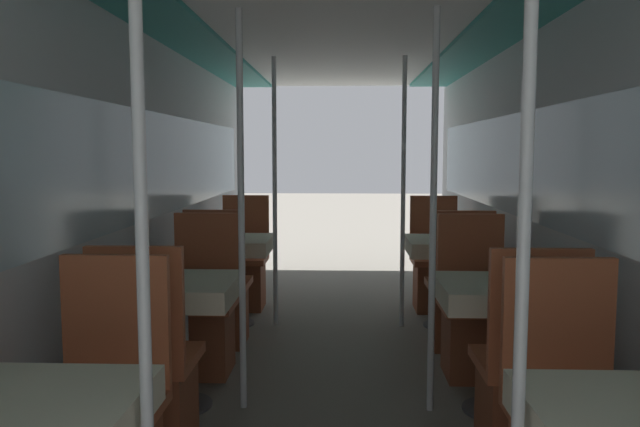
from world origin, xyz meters
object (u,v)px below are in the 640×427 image
at_px(dining_table_right_1, 497,301).
at_px(chair_right_far_1, 474,328).
at_px(dining_table_left_2, 233,250).
at_px(support_pole_right_2, 403,194).
at_px(chair_left_near_1, 150,391).
at_px(chair_left_far_2, 244,274).
at_px(chair_left_far_1, 203,325).
at_px(chair_right_near_2, 458,306).
at_px(support_pole_left_1, 241,214).
at_px(support_pole_left_0, 143,275).
at_px(support_pole_right_1, 433,215).
at_px(support_pole_left_2, 275,193).
at_px(chair_right_near_1, 524,396).
at_px(chair_left_near_2, 220,304).
at_px(support_pole_right_0, 523,277).
at_px(dining_table_left_1, 179,298).
at_px(chair_right_far_2, 435,276).
at_px(dining_table_right_2, 446,251).

height_order(dining_table_right_1, chair_right_far_1, chair_right_far_1).
height_order(dining_table_left_2, support_pole_right_2, support_pole_right_2).
bearing_deg(dining_table_left_2, support_pole_right_2, 0.00).
xyz_separation_m(chair_left_near_1, dining_table_right_1, (1.73, 0.55, 0.31)).
bearing_deg(chair_left_far_2, chair_left_far_1, 90.00).
distance_m(dining_table_left_2, chair_left_far_2, 0.63).
bearing_deg(chair_left_far_1, chair_right_near_2, -162.05).
xyz_separation_m(chair_left_far_2, support_pole_right_2, (1.38, -0.55, 0.78)).
xyz_separation_m(support_pole_left_1, dining_table_right_1, (1.38, 0.00, -0.47)).
bearing_deg(support_pole_left_0, dining_table_left_2, 95.98).
height_order(chair_left_far_2, support_pole_right_1, support_pole_right_1).
height_order(chair_left_near_1, support_pole_left_1, support_pole_left_1).
distance_m(dining_table_right_1, chair_right_far_1, 0.63).
bearing_deg(support_pole_left_1, chair_right_far_1, 21.80).
height_order(dining_table_left_2, support_pole_left_2, support_pole_left_2).
xyz_separation_m(chair_left_far_1, chair_right_far_1, (1.73, 0.00, 0.00)).
distance_m(dining_table_left_2, support_pole_left_2, 0.58).
relative_size(chair_left_near_1, chair_right_near_1, 1.00).
bearing_deg(chair_right_near_2, chair_left_near_2, 180.00).
xyz_separation_m(support_pole_right_0, chair_right_near_2, (0.35, 2.78, -0.78)).
distance_m(dining_table_left_1, chair_left_far_1, 0.63).
xyz_separation_m(chair_left_far_1, support_pole_left_2, (0.35, 1.11, 0.78)).
bearing_deg(chair_left_far_2, support_pole_right_2, 158.20).
relative_size(dining_table_left_2, chair_right_far_2, 0.71).
distance_m(support_pole_right_0, dining_table_right_1, 1.77).
bearing_deg(support_pole_left_1, dining_table_left_1, 180.00).
bearing_deg(support_pole_left_2, chair_left_near_1, -98.95).
relative_size(dining_table_left_1, chair_right_near_1, 0.71).
bearing_deg(chair_left_near_2, support_pole_right_1, -38.86).
bearing_deg(support_pole_left_2, chair_right_far_1, -38.86).
distance_m(chair_left_far_2, support_pole_left_2, 1.02).
bearing_deg(chair_right_far_1, dining_table_right_2, -90.00).
bearing_deg(dining_table_right_1, support_pole_right_0, -101.84).
xyz_separation_m(dining_table_left_1, dining_table_left_2, (0.00, 1.67, 0.00)).
height_order(chair_right_near_1, chair_right_near_2, same).
relative_size(chair_right_far_2, support_pole_right_2, 0.47).
xyz_separation_m(chair_left_far_1, chair_right_near_2, (1.73, 0.56, 0.00)).
xyz_separation_m(dining_table_left_1, support_pole_right_0, (1.38, -1.67, 0.47)).
xyz_separation_m(support_pole_right_0, support_pole_right_1, (0.00, 1.67, 0.00)).
bearing_deg(support_pole_right_1, chair_right_far_2, 81.05).
distance_m(support_pole_left_0, chair_right_near_2, 3.20).
bearing_deg(dining_table_right_2, support_pole_left_0, -112.52).
bearing_deg(dining_table_left_2, chair_right_far_2, 17.70).
bearing_deg(support_pole_left_0, chair_right_far_1, 58.08).
height_order(chair_left_far_2, chair_right_far_2, same).
relative_size(chair_left_far_1, chair_right_near_2, 1.00).
distance_m(support_pole_left_2, chair_right_near_2, 1.68).
height_order(dining_table_left_1, chair_left_near_2, chair_left_near_2).
bearing_deg(chair_left_far_2, support_pole_left_2, 122.30).
relative_size(chair_right_near_2, chair_right_far_2, 1.00).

